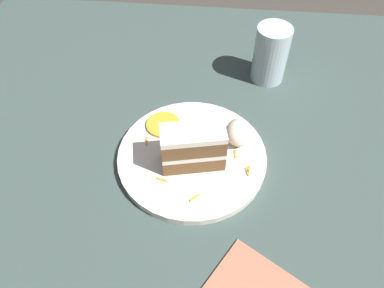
{
  "coord_description": "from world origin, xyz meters",
  "views": [
    {
      "loc": [
        -0.41,
        -0.09,
        0.62
      ],
      "look_at": [
        0.03,
        -0.05,
        0.08
      ],
      "focal_mm": 35.0,
      "sensor_mm": 36.0,
      "label": 1
    }
  ],
  "objects_px": {
    "cream_dollop": "(239,132)",
    "drinking_glass": "(270,57)",
    "cake_slice": "(193,147)",
    "plate": "(192,157)",
    "orange_garnish": "(163,125)"
  },
  "relations": [
    {
      "from": "orange_garnish",
      "to": "cake_slice",
      "type": "bearing_deg",
      "value": -141.45
    },
    {
      "from": "drinking_glass",
      "to": "cake_slice",
      "type": "bearing_deg",
      "value": 152.17
    },
    {
      "from": "plate",
      "to": "drinking_glass",
      "type": "bearing_deg",
      "value": -30.08
    },
    {
      "from": "drinking_glass",
      "to": "orange_garnish",
      "type": "bearing_deg",
      "value": 131.63
    },
    {
      "from": "plate",
      "to": "orange_garnish",
      "type": "bearing_deg",
      "value": 43.92
    },
    {
      "from": "plate",
      "to": "orange_garnish",
      "type": "relative_size",
      "value": 4.14
    },
    {
      "from": "plate",
      "to": "cake_slice",
      "type": "height_order",
      "value": "cake_slice"
    },
    {
      "from": "cake_slice",
      "to": "orange_garnish",
      "type": "distance_m",
      "value": 0.12
    },
    {
      "from": "plate",
      "to": "cream_dollop",
      "type": "distance_m",
      "value": 0.1
    },
    {
      "from": "cake_slice",
      "to": "cream_dollop",
      "type": "bearing_deg",
      "value": -65.66
    },
    {
      "from": "cake_slice",
      "to": "drinking_glass",
      "type": "xyz_separation_m",
      "value": [
        0.28,
        -0.15,
        -0.0
      ]
    },
    {
      "from": "plate",
      "to": "drinking_glass",
      "type": "distance_m",
      "value": 0.31
    },
    {
      "from": "cake_slice",
      "to": "cream_dollop",
      "type": "distance_m",
      "value": 0.11
    },
    {
      "from": "cream_dollop",
      "to": "drinking_glass",
      "type": "xyz_separation_m",
      "value": [
        0.22,
        -0.06,
        0.02
      ]
    },
    {
      "from": "drinking_glass",
      "to": "cream_dollop",
      "type": "bearing_deg",
      "value": 163.51
    }
  ]
}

